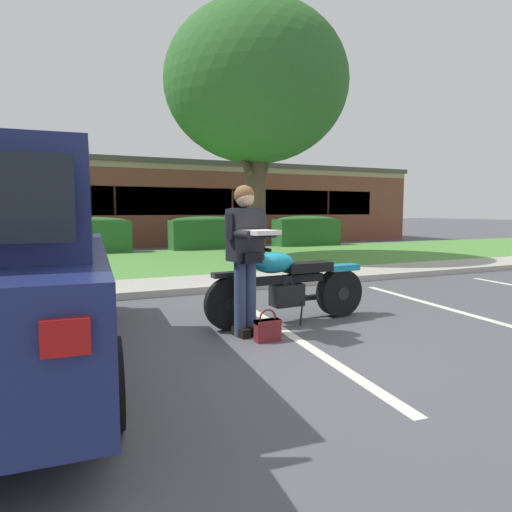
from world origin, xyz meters
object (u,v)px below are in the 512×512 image
at_px(hedge_center_left, 85,235).
at_px(brick_building, 103,204).
at_px(rider_person, 246,248).
at_px(handbag, 268,328).
at_px(hedge_center_right, 207,232).
at_px(hedge_right, 306,230).
at_px(motorcycle, 294,284).
at_px(shade_tree, 256,85).

distance_m(hedge_center_left, brick_building, 7.22).
distance_m(rider_person, handbag, 0.92).
height_order(hedge_center_left, hedge_center_right, same).
bearing_deg(hedge_center_right, hedge_right, 0.00).
bearing_deg(motorcycle, hedge_center_left, 100.88).
relative_size(rider_person, brick_building, 0.06).
height_order(hedge_center_left, hedge_right, same).
height_order(rider_person, hedge_center_left, rider_person).
bearing_deg(brick_building, rider_person, -89.91).
relative_size(motorcycle, hedge_center_left, 0.77).
relative_size(motorcycle, handbag, 6.23).
height_order(motorcycle, hedge_center_right, motorcycle).
xyz_separation_m(handbag, shade_tree, (3.21, 7.59, 4.85)).
distance_m(handbag, hedge_center_right, 11.52).
bearing_deg(brick_building, shade_tree, -72.38).
height_order(motorcycle, shade_tree, shade_tree).
relative_size(handbag, hedge_center_left, 0.12).
height_order(shade_tree, brick_building, shade_tree).
xyz_separation_m(shade_tree, hedge_center_right, (-0.39, 3.57, -4.34)).
height_order(handbag, hedge_center_right, hedge_center_right).
bearing_deg(hedge_center_right, motorcycle, -101.60).
distance_m(motorcycle, hedge_center_right, 10.74).
height_order(motorcycle, brick_building, brick_building).
height_order(handbag, shade_tree, shade_tree).
relative_size(hedge_center_right, hedge_right, 1.00).
bearing_deg(hedge_center_left, hedge_center_right, -0.00).
bearing_deg(brick_building, hedge_right, -44.49).
bearing_deg(handbag, hedge_center_right, 75.79).
distance_m(hedge_center_right, hedge_right, 4.18).
relative_size(shade_tree, brick_building, 0.26).
height_order(motorcycle, handbag, motorcycle).
bearing_deg(hedge_right, shade_tree, -136.76).
height_order(rider_person, brick_building, brick_building).
distance_m(handbag, hedge_center_left, 11.25).
relative_size(hedge_center_right, brick_building, 0.10).
bearing_deg(shade_tree, brick_building, 107.62).
height_order(rider_person, hedge_center_right, rider_person).
xyz_separation_m(rider_person, hedge_center_right, (2.95, 10.86, -0.36)).
xyz_separation_m(rider_person, hedge_right, (7.13, 10.86, -0.36)).
relative_size(shade_tree, hedge_right, 2.69).
bearing_deg(rider_person, motorcycle, 23.08).
distance_m(rider_person, hedge_right, 13.00).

